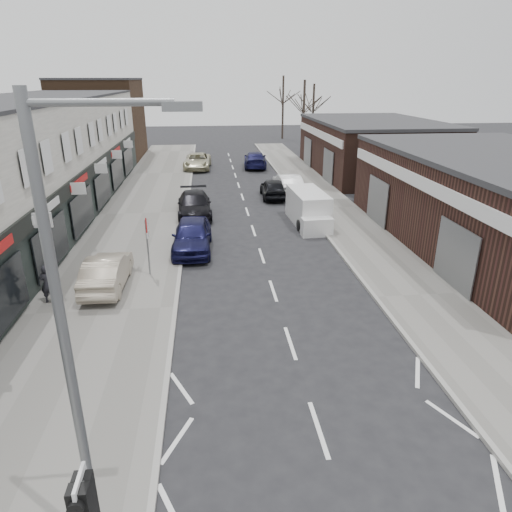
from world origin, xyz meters
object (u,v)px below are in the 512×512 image
object	(u,v)px
street_lamp	(77,340)
parked_car_right_c	(255,160)
warning_sign	(147,229)
parked_car_left_b	(194,205)
parked_car_left_a	(192,236)
parked_car_left_c	(197,161)
parked_car_right_b	(273,188)
pedestrian	(47,284)
parked_car_right_a	(288,184)
sedan_on_pavement	(107,271)
white_van	(308,209)

from	to	relation	value
street_lamp	parked_car_right_c	size ratio (longest dim) A/B	1.53
street_lamp	warning_sign	xyz separation A→B (m)	(-0.63, 12.80, -2.42)
parked_car_left_b	parked_car_right_c	distance (m)	17.33
parked_car_left_a	parked_car_left_c	world-z (taller)	parked_car_left_a
warning_sign	parked_car_left_a	xyz separation A→B (m)	(1.76, 3.11, -1.40)
parked_car_right_b	parked_car_right_c	bearing A→B (deg)	-88.34
street_lamp	parked_car_left_b	bearing A→B (deg)	87.09
pedestrian	parked_car_right_a	world-z (taller)	pedestrian
warning_sign	parked_car_right_a	world-z (taller)	warning_sign
pedestrian	parked_car_right_b	distance (m)	19.28
street_lamp	parked_car_left_c	bearing A→B (deg)	88.32
street_lamp	parked_car_left_c	size ratio (longest dim) A/B	1.52
sedan_on_pavement	parked_car_right_a	xyz separation A→B (m)	(10.27, 15.74, -0.06)
street_lamp	parked_car_left_b	world-z (taller)	street_lamp
pedestrian	sedan_on_pavement	bearing A→B (deg)	-144.71
pedestrian	parked_car_left_b	world-z (taller)	pedestrian
street_lamp	parked_car_right_a	world-z (taller)	street_lamp
white_van	parked_car_left_c	bearing A→B (deg)	107.34
white_van	parked_car_right_a	xyz separation A→B (m)	(0.10, 7.60, -0.17)
parked_car_right_a	white_van	bearing A→B (deg)	86.75
white_van	parked_car_left_b	distance (m)	7.19
street_lamp	parked_car_right_c	bearing A→B (deg)	80.11
white_van	sedan_on_pavement	bearing A→B (deg)	-144.16
parked_car_left_b	parked_car_right_b	distance (m)	6.99
street_lamp	pedestrian	xyz separation A→B (m)	(-4.21, 10.47, -3.73)
parked_car_right_a	parked_car_right_b	xyz separation A→B (m)	(-1.30, -1.08, -0.05)
warning_sign	parked_car_left_a	size ratio (longest dim) A/B	0.57
parked_car_right_b	warning_sign	bearing A→B (deg)	63.14
white_van	parked_car_left_b	world-z (taller)	white_van
parked_car_left_c	parked_car_left_b	bearing A→B (deg)	-86.55
pedestrian	parked_car_left_c	distance (m)	28.36
warning_sign	parked_car_right_a	size ratio (longest dim) A/B	0.59
warning_sign	sedan_on_pavement	bearing A→B (deg)	-145.19
parked_car_right_a	warning_sign	bearing A→B (deg)	56.87
parked_car_right_b	parked_car_left_a	bearing A→B (deg)	63.45
parked_car_left_a	parked_car_left_b	distance (m)	6.25
pedestrian	parked_car_right_b	size ratio (longest dim) A/B	0.38
sedan_on_pavement	parked_car_left_c	size ratio (longest dim) A/B	0.79
sedan_on_pavement	pedestrian	distance (m)	2.30
parked_car_left_b	parked_car_right_c	xyz separation A→B (m)	(5.60, 16.40, 0.02)
warning_sign	pedestrian	xyz separation A→B (m)	(-3.57, -2.33, -1.31)
sedan_on_pavement	parked_car_left_a	xyz separation A→B (m)	(3.37, 4.23, -0.01)
pedestrian	warning_sign	bearing A→B (deg)	-143.27
parked_car_left_a	parked_car_left_b	size ratio (longest dim) A/B	0.93
sedan_on_pavement	parked_car_left_b	size ratio (longest dim) A/B	0.82
parked_car_left_c	white_van	bearing A→B (deg)	-66.37
parked_car_left_a	parked_car_left_c	bearing A→B (deg)	91.82
white_van	parked_car_right_b	xyz separation A→B (m)	(-1.20, 6.52, -0.22)
street_lamp	parked_car_right_b	bearing A→B (deg)	75.68
street_lamp	pedestrian	world-z (taller)	street_lamp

